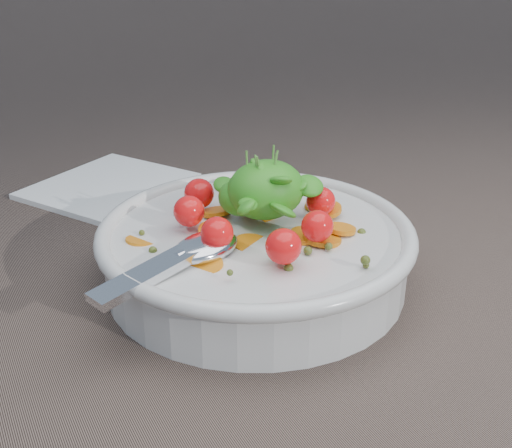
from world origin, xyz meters
name	(u,v)px	position (x,y,z in m)	size (l,w,h in m)	color
ground	(222,281)	(0.00, 0.00, 0.00)	(6.00, 6.00, 0.00)	brown
bowl	(256,249)	(0.02, -0.01, 0.03)	(0.26, 0.24, 0.10)	silver
napkin	(109,186)	(-0.02, 0.23, 0.00)	(0.15, 0.13, 0.01)	white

